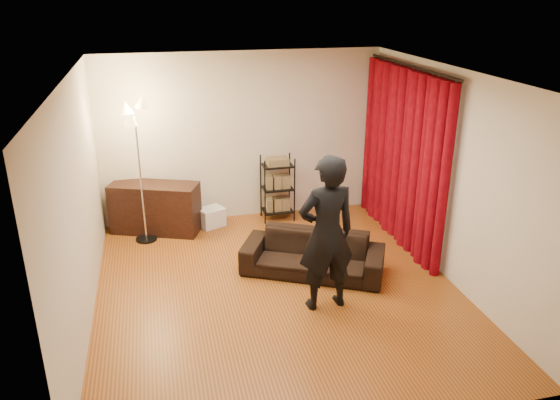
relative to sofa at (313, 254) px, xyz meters
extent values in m
plane|color=#995215|center=(-0.55, -0.32, -0.27)|extent=(5.00, 5.00, 0.00)
plane|color=white|center=(-0.55, -0.32, 2.43)|extent=(5.00, 5.00, 0.00)
plane|color=beige|center=(-0.55, 2.18, 1.08)|extent=(5.00, 0.00, 5.00)
plane|color=beige|center=(-0.55, -2.82, 1.08)|extent=(5.00, 0.00, 5.00)
plane|color=beige|center=(-2.80, -0.32, 1.08)|extent=(0.00, 5.00, 5.00)
plane|color=beige|center=(1.70, -0.32, 1.08)|extent=(0.00, 5.00, 5.00)
cylinder|color=black|center=(1.60, 0.80, 2.31)|extent=(0.04, 2.65, 0.04)
imported|color=black|center=(0.00, 0.00, 0.00)|extent=(1.99, 1.49, 0.54)
imported|color=black|center=(-0.09, -0.81, 0.68)|extent=(0.74, 0.52, 1.90)
cube|color=black|center=(-2.01, 1.85, 0.12)|extent=(1.43, 0.96, 0.78)
camera|label=1|loc=(-1.92, -6.23, 3.34)|focal=35.00mm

